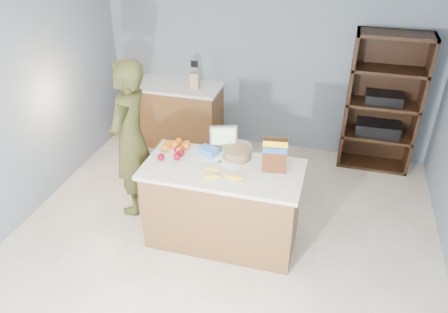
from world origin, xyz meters
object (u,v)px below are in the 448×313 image
(tv, at_px, (223,137))
(person, at_px, (131,140))
(shelving_unit, at_px, (382,105))
(counter_peninsula, at_px, (223,208))
(cereal_box, at_px, (275,153))

(tv, bearing_deg, person, -177.64)
(person, bearing_deg, shelving_unit, 122.78)
(counter_peninsula, distance_m, cereal_box, 0.84)
(cereal_box, bearing_deg, counter_peninsula, -170.82)
(tv, bearing_deg, cereal_box, -23.67)
(shelving_unit, height_order, tv, shelving_unit)
(shelving_unit, xyz_separation_m, person, (-2.67, -1.76, 0.03))
(counter_peninsula, xyz_separation_m, cereal_box, (0.49, 0.08, 0.68))
(person, xyz_separation_m, tv, (1.03, 0.04, 0.16))
(tv, height_order, cereal_box, cereal_box)
(counter_peninsula, distance_m, shelving_unit, 2.61)
(person, bearing_deg, cereal_box, 81.93)
(person, distance_m, cereal_box, 1.63)
(tv, xyz_separation_m, cereal_box, (0.57, -0.25, 0.04))
(shelving_unit, distance_m, person, 3.20)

